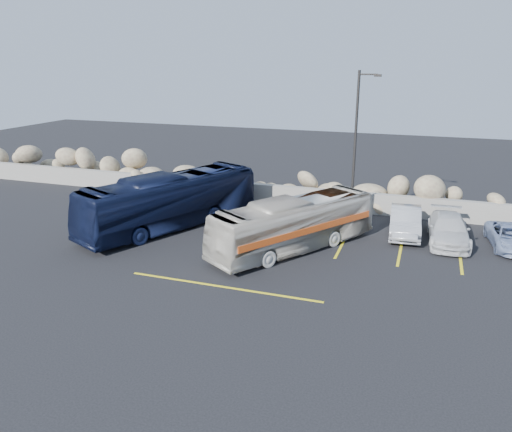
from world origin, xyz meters
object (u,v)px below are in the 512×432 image
(lamppost, at_px, (356,145))
(car_b, at_px, (405,221))
(car_d, at_px, (511,237))
(vintage_bus, at_px, (294,224))
(car_c, at_px, (448,229))
(tour_coach, at_px, (171,201))

(lamppost, relative_size, car_b, 1.89)
(car_b, bearing_deg, car_d, -7.21)
(car_b, bearing_deg, lamppost, 163.93)
(lamppost, bearing_deg, car_b, -12.57)
(vintage_bus, xyz_separation_m, car_c, (6.82, 3.36, -0.58))
(lamppost, distance_m, car_b, 4.58)
(lamppost, bearing_deg, vintage_bus, -114.25)
(vintage_bus, bearing_deg, car_d, 52.78)
(tour_coach, xyz_separation_m, car_b, (11.73, 2.82, -0.74))
(car_b, height_order, car_c, car_b)
(tour_coach, bearing_deg, lamppost, 45.34)
(car_b, bearing_deg, vintage_bus, -144.73)
(lamppost, xyz_separation_m, car_b, (2.76, -0.62, -3.60))
(vintage_bus, relative_size, car_c, 1.96)
(car_c, xyz_separation_m, car_d, (2.76, 0.16, -0.12))
(lamppost, height_order, tour_coach, lamppost)
(car_c, height_order, car_d, car_c)
(car_c, bearing_deg, vintage_bus, -157.06)
(car_c, bearing_deg, car_b, 163.84)
(vintage_bus, distance_m, car_b, 6.14)
(lamppost, height_order, car_b, lamppost)
(tour_coach, relative_size, car_c, 2.30)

